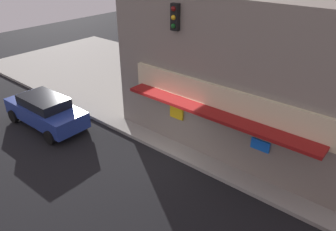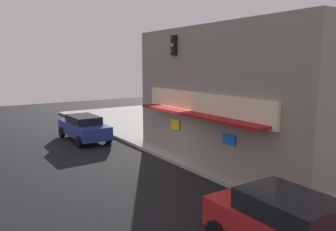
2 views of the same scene
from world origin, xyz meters
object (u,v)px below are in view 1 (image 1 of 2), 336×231
potted_plant_by_doorway (177,113)px  parked_car_blue (46,110)px  fire_hydrant (262,161)px  traffic_light (178,57)px

potted_plant_by_doorway → parked_car_blue: (-4.76, -4.05, 0.14)m
fire_hydrant → potted_plant_by_doorway: potted_plant_by_doorway is taller
traffic_light → fire_hydrant: traffic_light is taller
traffic_light → parked_car_blue: size_ratio=1.33×
traffic_light → parked_car_blue: 7.13m
traffic_light → parked_car_blue: bearing=-154.7°
fire_hydrant → potted_plant_by_doorway: bearing=169.1°
traffic_light → fire_hydrant: 5.05m
traffic_light → potted_plant_by_doorway: size_ratio=6.50×
parked_car_blue → potted_plant_by_doorway: bearing=40.4°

